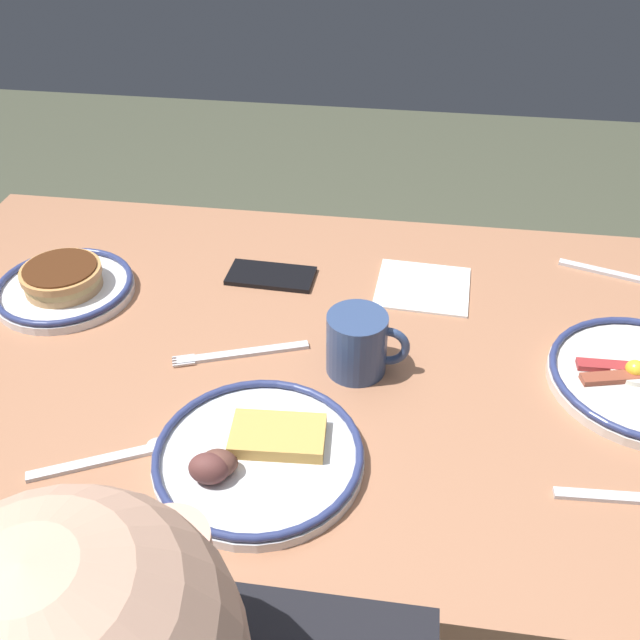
{
  "coord_description": "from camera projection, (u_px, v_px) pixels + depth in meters",
  "views": [
    {
      "loc": [
        -0.15,
        0.79,
        1.42
      ],
      "look_at": [
        -0.03,
        -0.03,
        0.79
      ],
      "focal_mm": 39.81,
      "sensor_mm": 36.0,
      "label": 1
    }
  ],
  "objects": [
    {
      "name": "plate_far_companion",
      "position": [
        257.0,
        455.0,
        0.86
      ],
      "size": [
        0.26,
        0.26,
        0.05
      ],
      "color": "silver",
      "rests_on": "dining_table"
    },
    {
      "name": "fork_far",
      "position": [
        639.0,
        499.0,
        0.82
      ],
      "size": [
        0.19,
        0.03,
        0.01
      ],
      "color": "silver",
      "rests_on": "dining_table"
    },
    {
      "name": "paper_napkin",
      "position": [
        423.0,
        287.0,
        1.16
      ],
      "size": [
        0.16,
        0.15,
        0.0
      ],
      "primitive_type": "cube",
      "rotation": [
        0.0,
        0.0,
        -0.06
      ],
      "color": "white",
      "rests_on": "dining_table"
    },
    {
      "name": "coffee_mug",
      "position": [
        359.0,
        343.0,
        0.98
      ],
      "size": [
        0.12,
        0.08,
        0.09
      ],
      "color": "#334772",
      "rests_on": "dining_table"
    },
    {
      "name": "tea_spoon",
      "position": [
        126.0,
        454.0,
        0.87
      ],
      "size": [
        0.17,
        0.09,
        0.01
      ],
      "color": "silver",
      "rests_on": "dining_table"
    },
    {
      "name": "plate_center_pancakes",
      "position": [
        64.0,
        285.0,
        1.14
      ],
      "size": [
        0.22,
        0.22,
        0.05
      ],
      "color": "white",
      "rests_on": "dining_table"
    },
    {
      "name": "dining_table",
      "position": [
        299.0,
        411.0,
        1.12
      ],
      "size": [
        1.31,
        0.8,
        0.76
      ],
      "color": "#A66F4F",
      "rests_on": "ground_plane"
    },
    {
      "name": "cell_phone",
      "position": [
        271.0,
        276.0,
        1.19
      ],
      "size": [
        0.15,
        0.08,
        0.01
      ],
      "primitive_type": "cube",
      "rotation": [
        0.0,
        0.0,
        -0.04
      ],
      "color": "black",
      "rests_on": "dining_table"
    },
    {
      "name": "ground_plane",
      "position": [
        304.0,
        625.0,
        1.5
      ],
      "size": [
        6.0,
        6.0,
        0.0
      ],
      "primitive_type": "plane",
      "color": "#474A39"
    },
    {
      "name": "fork_near",
      "position": [
        240.0,
        353.0,
        1.03
      ],
      "size": [
        0.19,
        0.08,
        0.01
      ],
      "color": "silver",
      "rests_on": "dining_table"
    },
    {
      "name": "butter_knife",
      "position": [
        629.0,
        277.0,
        1.18
      ],
      "size": [
        0.22,
        0.08,
        0.01
      ],
      "color": "silver",
      "rests_on": "dining_table"
    }
  ]
}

